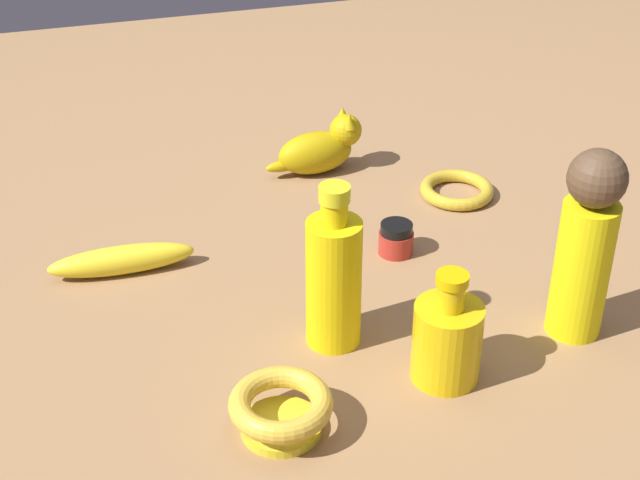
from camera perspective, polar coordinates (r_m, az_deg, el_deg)
ground at (r=1.21m, az=0.00°, el=-1.80°), size 2.00×2.00×0.00m
bowl at (r=0.96m, az=-2.32°, el=-9.92°), size 0.10×0.10×0.05m
nail_polish_jar at (r=1.23m, az=4.51°, el=0.08°), size 0.04×0.04×0.04m
cat_figurine at (r=1.42m, az=0.09°, el=5.49°), size 0.15×0.06×0.09m
banana at (r=1.22m, az=-11.63°, el=-1.16°), size 0.18×0.04×0.04m
person_figure_adult at (r=1.08m, az=15.43°, el=-0.23°), size 0.08×0.08×0.23m
bottle_short at (r=1.02m, az=7.51°, el=-5.79°), size 0.07×0.07×0.13m
bottle_tall at (r=1.04m, az=0.81°, el=-2.26°), size 0.06×0.06×0.20m
bangle at (r=1.38m, az=8.08°, el=2.95°), size 0.10×0.10×0.02m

